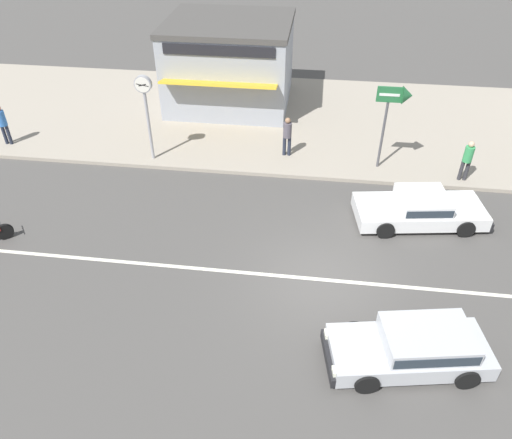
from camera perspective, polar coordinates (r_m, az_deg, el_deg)
name	(u,v)px	position (r m, az deg, el deg)	size (l,w,h in m)	color
ground_plane	(323,280)	(15.10, 7.61, -6.83)	(160.00, 160.00, 0.00)	#4C4947
lane_centre_stripe	(323,280)	(15.10, 7.61, -6.82)	(50.40, 0.14, 0.01)	silver
kerb_strip	(328,122)	(23.79, 8.20, 11.01)	(68.00, 10.00, 0.15)	#9E9384
hatchback_silver_1	(415,346)	(13.14, 17.71, -13.65)	(4.19, 2.26, 1.10)	#B7BABF
sedan_white_2	(421,208)	(17.76, 18.30, 1.23)	(4.60, 2.39, 1.06)	white
street_clock	(145,98)	(19.73, -12.57, 13.40)	(0.65, 0.22, 3.47)	#9E9EA3
arrow_signboard	(401,101)	(19.26, 16.26, 12.89)	(1.27, 0.64, 3.34)	#4C4C51
pedestrian_near_clock	(287,134)	(20.27, 3.60, 9.76)	(0.34, 0.34, 1.65)	#232838
pedestrian_mid_kerb	(2,122)	(23.55, -26.99, 9.91)	(0.34, 0.34, 1.72)	#232838
pedestrian_by_shop	(468,158)	(20.17, 23.02, 6.50)	(0.34, 0.34, 1.62)	#333338
shopfront_mid_block	(230,63)	(24.73, -3.01, 17.47)	(5.72, 5.92, 3.90)	#999EA8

